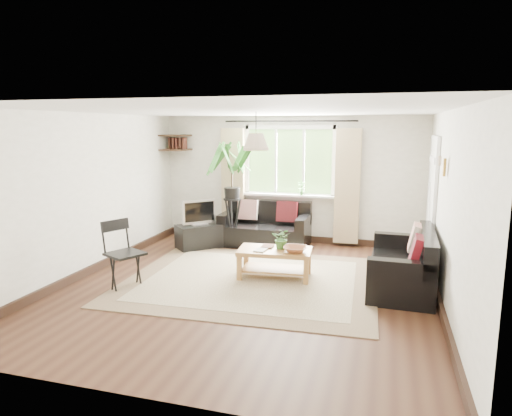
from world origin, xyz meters
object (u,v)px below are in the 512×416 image
(coffee_table, at_px, (275,264))
(folding_chair, at_px, (125,255))
(tv_stand, at_px, (200,236))
(sofa_back, at_px, (265,225))
(palm_stand, at_px, (232,194))
(sofa_right, at_px, (402,261))

(coffee_table, height_order, folding_chair, folding_chair)
(folding_chair, bearing_deg, tv_stand, 21.93)
(sofa_back, xyz_separation_m, palm_stand, (-0.57, -0.20, 0.59))
(tv_stand, bearing_deg, sofa_back, -20.39)
(sofa_back, distance_m, sofa_right, 2.95)
(sofa_back, height_order, coffee_table, sofa_back)
(folding_chair, bearing_deg, sofa_back, 1.21)
(folding_chair, bearing_deg, palm_stand, 10.74)
(sofa_back, bearing_deg, folding_chair, -114.04)
(tv_stand, xyz_separation_m, folding_chair, (-0.14, -2.24, 0.25))
(palm_stand, bearing_deg, coffee_table, -52.85)
(tv_stand, distance_m, palm_stand, 0.97)
(coffee_table, bearing_deg, folding_chair, -152.59)
(tv_stand, relative_size, palm_stand, 0.42)
(sofa_right, relative_size, tv_stand, 2.04)
(coffee_table, bearing_deg, tv_stand, 143.70)
(coffee_table, xyz_separation_m, palm_stand, (-1.20, 1.58, 0.75))
(palm_stand, bearing_deg, sofa_right, -27.20)
(coffee_table, height_order, palm_stand, palm_stand)
(sofa_back, distance_m, tv_stand, 1.23)
(sofa_back, height_order, sofa_right, sofa_right)
(sofa_back, height_order, palm_stand, palm_stand)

